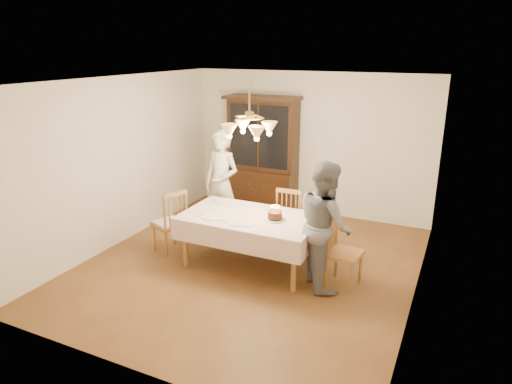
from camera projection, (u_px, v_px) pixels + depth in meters
The scene contains 14 objects.
ground at pixel (250, 265), 6.59m from camera, with size 5.00×5.00×0.00m, color brown.
room_shell at pixel (250, 158), 6.11m from camera, with size 5.00×5.00×5.00m.
dining_table at pixel (250, 221), 6.38m from camera, with size 1.90×1.10×0.76m.
china_hutch at pixel (262, 156), 8.55m from camera, with size 1.38×0.54×2.16m.
chair_far_side at pixel (292, 220), 7.06m from camera, with size 0.45×0.43×1.00m.
chair_left_end at pixel (170, 224), 6.89m from camera, with size 0.56×0.57×1.00m.
chair_right_end at pixel (343, 254), 5.91m from camera, with size 0.46×0.48×1.00m.
elderly_woman at pixel (222, 184), 7.40m from camera, with size 0.64×0.42×1.76m, color silver.
adult_in_grey at pixel (325, 225), 5.84m from camera, with size 0.81×0.63×1.67m, color slate.
birthday_cake at pixel (275, 216), 6.20m from camera, with size 0.30×0.30×0.20m.
place_setting_near_left at pixel (212, 217), 6.29m from camera, with size 0.42×0.27×0.02m.
place_setting_near_right at pixel (239, 223), 6.07m from camera, with size 0.38×0.24×0.02m.
place_setting_far_left at pixel (223, 202), 6.91m from camera, with size 0.38×0.23×0.02m.
chandelier at pixel (250, 129), 5.99m from camera, with size 0.62×0.62×0.73m.
Camera 1 is at (2.61, -5.35, 3.02)m, focal length 32.00 mm.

